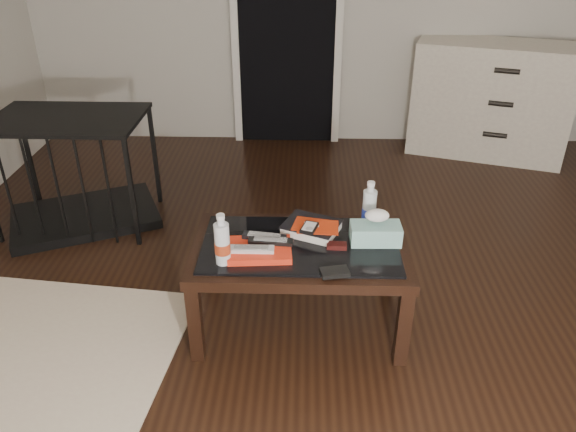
% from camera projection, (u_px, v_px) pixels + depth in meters
% --- Properties ---
extents(ground, '(5.00, 5.00, 0.00)m').
position_uv_depth(ground, '(351.00, 321.00, 2.81)').
color(ground, black).
rests_on(ground, ground).
extents(doorway, '(0.90, 0.08, 2.07)m').
position_uv_depth(doorway, '(287.00, 19.00, 4.48)').
color(doorway, black).
rests_on(doorway, ground).
extents(coffee_table, '(1.00, 0.60, 0.46)m').
position_uv_depth(coffee_table, '(300.00, 256.00, 2.61)').
color(coffee_table, black).
rests_on(coffee_table, ground).
extents(dresser, '(1.29, 0.84, 0.90)m').
position_uv_depth(dresser, '(490.00, 100.00, 4.51)').
color(dresser, beige).
rests_on(dresser, ground).
extents(pet_crate, '(1.07, 0.92, 0.71)m').
position_uv_depth(pet_crate, '(80.00, 189.00, 3.59)').
color(pet_crate, black).
rests_on(pet_crate, ground).
extents(magazines, '(0.30, 0.23, 0.03)m').
position_uv_depth(magazines, '(260.00, 250.00, 2.51)').
color(magazines, red).
rests_on(magazines, coffee_table).
extents(remote_silver, '(0.20, 0.05, 0.02)m').
position_uv_depth(remote_silver, '(251.00, 249.00, 2.47)').
color(remote_silver, '#BBBABF').
rests_on(remote_silver, magazines).
extents(remote_black_front, '(0.20, 0.07, 0.02)m').
position_uv_depth(remote_black_front, '(271.00, 241.00, 2.53)').
color(remote_black_front, black).
rests_on(remote_black_front, magazines).
extents(remote_black_back, '(0.21, 0.08, 0.02)m').
position_uv_depth(remote_black_back, '(264.00, 236.00, 2.56)').
color(remote_black_back, black).
rests_on(remote_black_back, magazines).
extents(textbook, '(0.31, 0.28, 0.05)m').
position_uv_depth(textbook, '(311.00, 228.00, 2.66)').
color(textbook, black).
rests_on(textbook, coffee_table).
extents(dvd_mailers, '(0.21, 0.17, 0.01)m').
position_uv_depth(dvd_mailers, '(314.00, 225.00, 2.63)').
color(dvd_mailers, '#BB2B0C').
rests_on(dvd_mailers, textbook).
extents(ipod, '(0.09, 0.12, 0.02)m').
position_uv_depth(ipod, '(309.00, 228.00, 2.59)').
color(ipod, black).
rests_on(ipod, dvd_mailers).
extents(flip_phone, '(0.09, 0.05, 0.02)m').
position_uv_depth(flip_phone, '(337.00, 246.00, 2.54)').
color(flip_phone, black).
rests_on(flip_phone, coffee_table).
extents(wallet, '(0.13, 0.09, 0.02)m').
position_uv_depth(wallet, '(335.00, 272.00, 2.36)').
color(wallet, black).
rests_on(wallet, coffee_table).
extents(water_bottle_left, '(0.08, 0.08, 0.24)m').
position_uv_depth(water_bottle_left, '(222.00, 239.00, 2.39)').
color(water_bottle_left, silver).
rests_on(water_bottle_left, coffee_table).
extents(water_bottle_right, '(0.07, 0.07, 0.24)m').
position_uv_depth(water_bottle_right, '(369.00, 205.00, 2.66)').
color(water_bottle_right, silver).
rests_on(water_bottle_right, coffee_table).
extents(tissue_box, '(0.23, 0.13, 0.09)m').
position_uv_depth(tissue_box, '(375.00, 233.00, 2.57)').
color(tissue_box, teal).
rests_on(tissue_box, coffee_table).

